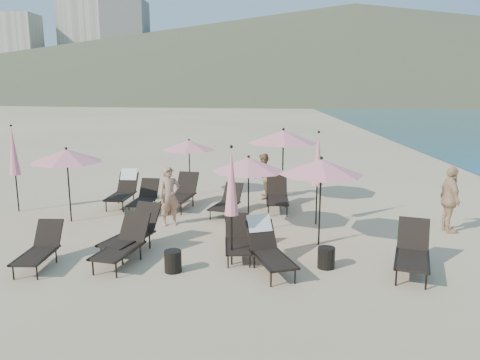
{
  "coord_description": "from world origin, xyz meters",
  "views": [
    {
      "loc": [
        0.48,
        -9.81,
        3.76
      ],
      "look_at": [
        -0.04,
        3.5,
        1.1
      ],
      "focal_mm": 35.0,
      "sensor_mm": 36.0,
      "label": 1
    }
  ],
  "objects_px": {
    "lounger_1": "(123,243)",
    "lounger_2": "(133,231)",
    "beachgoer_c": "(450,200)",
    "lounger_0": "(40,248)",
    "lounger_4": "(268,247)",
    "umbrella_open_2": "(321,167)",
    "umbrella_closed_0": "(231,183)",
    "lounger_5": "(413,251)",
    "lounger_6": "(124,189)",
    "umbrella_open_3": "(189,145)",
    "lounger_9": "(227,202)",
    "beachgoer_a": "(170,196)",
    "side_table_1": "(326,258)",
    "lounger_7": "(145,197)",
    "lounger_10": "(277,195)",
    "umbrella_open_4": "(283,137)",
    "lounger_8": "(182,193)",
    "lounger_3": "(238,239)",
    "umbrella_open_0": "(67,156)",
    "side_table_0": "(173,261)",
    "beachgoer_b": "(263,176)",
    "umbrella_open_1": "(249,164)",
    "umbrella_closed_2": "(13,151)",
    "umbrella_closed_1": "(318,160)"
  },
  "relations": [
    {
      "from": "lounger_1",
      "to": "lounger_2",
      "type": "distance_m",
      "value": 0.76
    },
    {
      "from": "lounger_1",
      "to": "beachgoer_c",
      "type": "height_order",
      "value": "beachgoer_c"
    },
    {
      "from": "lounger_0",
      "to": "lounger_1",
      "type": "distance_m",
      "value": 1.73
    },
    {
      "from": "lounger_4",
      "to": "umbrella_open_2",
      "type": "distance_m",
      "value": 2.5
    },
    {
      "from": "umbrella_closed_0",
      "to": "lounger_5",
      "type": "bearing_deg",
      "value": -4.47
    },
    {
      "from": "lounger_6",
      "to": "umbrella_open_3",
      "type": "relative_size",
      "value": 0.89
    },
    {
      "from": "lounger_5",
      "to": "umbrella_open_3",
      "type": "xyz_separation_m",
      "value": [
        -5.58,
        6.87,
        1.3
      ]
    },
    {
      "from": "lounger_2",
      "to": "lounger_9",
      "type": "bearing_deg",
      "value": 77.59
    },
    {
      "from": "beachgoer_a",
      "to": "side_table_1",
      "type": "bearing_deg",
      "value": -64.82
    },
    {
      "from": "side_table_1",
      "to": "lounger_9",
      "type": "bearing_deg",
      "value": 120.15
    },
    {
      "from": "side_table_1",
      "to": "lounger_7",
      "type": "bearing_deg",
      "value": 137.82
    },
    {
      "from": "lounger_10",
      "to": "umbrella_open_3",
      "type": "relative_size",
      "value": 0.87
    },
    {
      "from": "umbrella_open_2",
      "to": "umbrella_open_4",
      "type": "distance_m",
      "value": 4.26
    },
    {
      "from": "lounger_7",
      "to": "umbrella_open_4",
      "type": "relative_size",
      "value": 0.65
    },
    {
      "from": "lounger_8",
      "to": "umbrella_closed_0",
      "type": "distance_m",
      "value": 5.28
    },
    {
      "from": "lounger_3",
      "to": "umbrella_open_0",
      "type": "xyz_separation_m",
      "value": [
        -4.86,
        2.6,
        1.49
      ]
    },
    {
      "from": "lounger_10",
      "to": "lounger_7",
      "type": "bearing_deg",
      "value": -175.23
    },
    {
      "from": "side_table_0",
      "to": "beachgoer_c",
      "type": "distance_m",
      "value": 7.4
    },
    {
      "from": "lounger_8",
      "to": "beachgoer_a",
      "type": "distance_m",
      "value": 1.93
    },
    {
      "from": "lounger_3",
      "to": "beachgoer_c",
      "type": "bearing_deg",
      "value": 16.02
    },
    {
      "from": "lounger_3",
      "to": "umbrella_open_2",
      "type": "height_order",
      "value": "umbrella_open_2"
    },
    {
      "from": "lounger_7",
      "to": "umbrella_open_4",
      "type": "distance_m",
      "value": 4.79
    },
    {
      "from": "beachgoer_c",
      "to": "beachgoer_b",
      "type": "bearing_deg",
      "value": 52.56
    },
    {
      "from": "lounger_7",
      "to": "beachgoer_b",
      "type": "distance_m",
      "value": 4.07
    },
    {
      "from": "umbrella_open_1",
      "to": "beachgoer_c",
      "type": "height_order",
      "value": "umbrella_open_1"
    },
    {
      "from": "lounger_10",
      "to": "umbrella_closed_2",
      "type": "xyz_separation_m",
      "value": [
        -7.95,
        -0.53,
        1.39
      ]
    },
    {
      "from": "umbrella_closed_2",
      "to": "lounger_3",
      "type": "bearing_deg",
      "value": -27.69
    },
    {
      "from": "beachgoer_c",
      "to": "umbrella_closed_0",
      "type": "bearing_deg",
      "value": 113.68
    },
    {
      "from": "umbrella_closed_2",
      "to": "umbrella_closed_0",
      "type": "bearing_deg",
      "value": -31.28
    },
    {
      "from": "lounger_1",
      "to": "lounger_8",
      "type": "height_order",
      "value": "lounger_8"
    },
    {
      "from": "lounger_2",
      "to": "lounger_6",
      "type": "xyz_separation_m",
      "value": [
        -1.44,
        4.31,
        0.05
      ]
    },
    {
      "from": "side_table_0",
      "to": "umbrella_open_0",
      "type": "bearing_deg",
      "value": 135.09
    },
    {
      "from": "umbrella_closed_1",
      "to": "lounger_8",
      "type": "bearing_deg",
      "value": 157.62
    },
    {
      "from": "lounger_10",
      "to": "beachgoer_a",
      "type": "height_order",
      "value": "beachgoer_a"
    },
    {
      "from": "umbrella_open_0",
      "to": "side_table_0",
      "type": "distance_m",
      "value": 5.29
    },
    {
      "from": "umbrella_open_1",
      "to": "umbrella_open_2",
      "type": "relative_size",
      "value": 0.95
    },
    {
      "from": "lounger_6",
      "to": "beachgoer_b",
      "type": "distance_m",
      "value": 4.64
    },
    {
      "from": "lounger_7",
      "to": "beachgoer_c",
      "type": "distance_m",
      "value": 8.7
    },
    {
      "from": "lounger_5",
      "to": "umbrella_closed_2",
      "type": "xyz_separation_m",
      "value": [
        -10.52,
        4.42,
        1.4
      ]
    },
    {
      "from": "lounger_6",
      "to": "side_table_1",
      "type": "distance_m",
      "value": 7.77
    },
    {
      "from": "lounger_7",
      "to": "umbrella_closed_0",
      "type": "distance_m",
      "value": 5.44
    },
    {
      "from": "lounger_2",
      "to": "umbrella_closed_2",
      "type": "relative_size",
      "value": 0.7
    },
    {
      "from": "umbrella_open_1",
      "to": "umbrella_open_3",
      "type": "bearing_deg",
      "value": 116.43
    },
    {
      "from": "lounger_5",
      "to": "lounger_9",
      "type": "height_order",
      "value": "lounger_5"
    },
    {
      "from": "lounger_8",
      "to": "umbrella_closed_1",
      "type": "xyz_separation_m",
      "value": [
        4.03,
        -1.66,
        1.33
      ]
    },
    {
      "from": "lounger_6",
      "to": "beachgoer_b",
      "type": "bearing_deg",
      "value": 16.39
    },
    {
      "from": "umbrella_open_0",
      "to": "beachgoer_a",
      "type": "xyz_separation_m",
      "value": [
        2.88,
        -0.24,
        -1.06
      ]
    },
    {
      "from": "lounger_7",
      "to": "side_table_0",
      "type": "relative_size",
      "value": 3.54
    },
    {
      "from": "lounger_9",
      "to": "beachgoer_a",
      "type": "bearing_deg",
      "value": -125.5
    },
    {
      "from": "lounger_2",
      "to": "lounger_7",
      "type": "xyz_separation_m",
      "value": [
        -0.6,
        3.6,
        -0.05
      ]
    }
  ]
}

